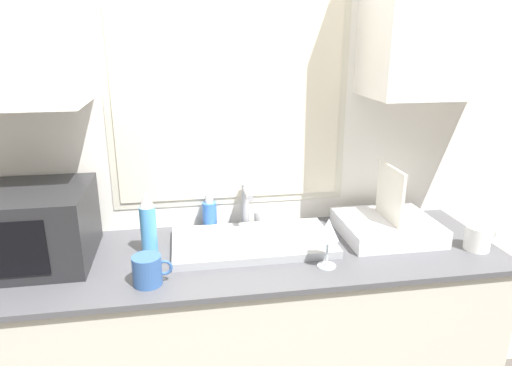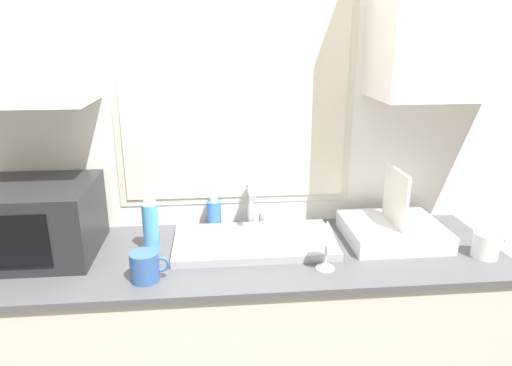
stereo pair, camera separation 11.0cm
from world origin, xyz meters
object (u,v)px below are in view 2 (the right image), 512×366
object	(u,v)px
faucet	(252,203)
mug_near_sink	(145,266)
soap_bottle	(214,213)
microwave	(38,220)
spray_bottle	(150,220)
wine_glass	(327,233)
dish_rack	(393,229)

from	to	relation	value
faucet	mug_near_sink	world-z (taller)	faucet
soap_bottle	microwave	bearing A→B (deg)	-164.05
mug_near_sink	faucet	bearing A→B (deg)	46.03
faucet	soap_bottle	distance (m)	0.17
microwave	mug_near_sink	bearing A→B (deg)	-29.74
microwave	spray_bottle	bearing A→B (deg)	-1.01
faucet	wine_glass	world-z (taller)	faucet
wine_glass	faucet	bearing A→B (deg)	120.45
soap_bottle	mug_near_sink	world-z (taller)	soap_bottle
dish_rack	soap_bottle	size ratio (longest dim) A/B	2.42
dish_rack	wine_glass	bearing A→B (deg)	-146.45
dish_rack	spray_bottle	xyz separation A→B (m)	(-0.94, -0.01, 0.08)
microwave	wine_glass	size ratio (longest dim) A/B	2.26
spray_bottle	wine_glass	xyz separation A→B (m)	(0.62, -0.21, 0.02)
faucet	soap_bottle	bearing A→B (deg)	173.93
microwave	spray_bottle	size ratio (longest dim) A/B	1.64
spray_bottle	mug_near_sink	size ratio (longest dim) A/B	1.92
microwave	dish_rack	world-z (taller)	dish_rack
mug_near_sink	soap_bottle	bearing A→B (deg)	61.21
microwave	dish_rack	xyz separation A→B (m)	(1.35, -0.00, -0.09)
dish_rack	soap_bottle	world-z (taller)	dish_rack
mug_near_sink	wine_glass	world-z (taller)	wine_glass
faucet	microwave	world-z (taller)	microwave
spray_bottle	mug_near_sink	xyz separation A→B (m)	(0.01, -0.23, -0.07)
faucet	dish_rack	bearing A→B (deg)	-17.02
microwave	mug_near_sink	world-z (taller)	microwave
microwave	mug_near_sink	size ratio (longest dim) A/B	3.16
microwave	wine_glass	xyz separation A→B (m)	(1.03, -0.22, 0.00)
soap_bottle	mug_near_sink	bearing A→B (deg)	-118.79
dish_rack	spray_bottle	bearing A→B (deg)	-179.65
microwave	faucet	bearing A→B (deg)	11.78
spray_bottle	soap_bottle	distance (m)	0.31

